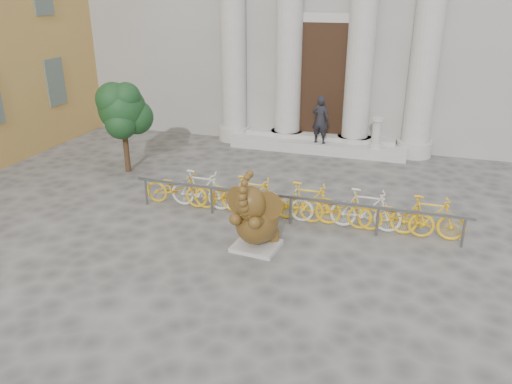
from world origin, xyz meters
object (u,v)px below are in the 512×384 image
(tree, at_px, (123,110))
(pedestrian, at_px, (320,120))
(bike_rack, at_px, (293,201))
(elephant_statue, at_px, (256,220))

(tree, relative_size, pedestrian, 1.72)
(bike_rack, distance_m, tree, 6.08)
(elephant_statue, xyz_separation_m, bike_rack, (0.40, 1.66, -0.19))
(elephant_statue, xyz_separation_m, pedestrian, (0.02, 7.10, 0.47))
(elephant_statue, xyz_separation_m, tree, (-5.21, 3.50, 1.23))
(tree, distance_m, pedestrian, 6.39)
(elephant_statue, distance_m, bike_rack, 1.71)
(elephant_statue, height_order, tree, tree)
(elephant_statue, distance_m, tree, 6.40)
(bike_rack, distance_m, pedestrian, 5.50)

